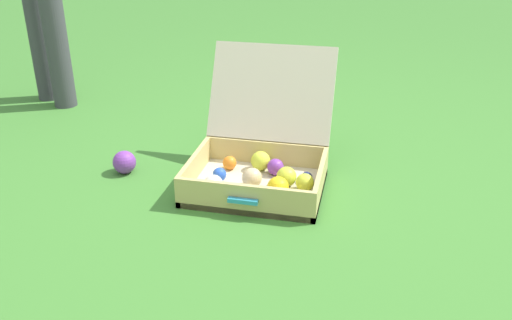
# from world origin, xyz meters

# --- Properties ---
(ground_plane) EXTENTS (16.00, 16.00, 0.00)m
(ground_plane) POSITION_xyz_m (0.00, 0.00, 0.00)
(ground_plane) COLOR #3D7A2D
(open_suitcase) EXTENTS (0.52, 0.63, 0.49)m
(open_suitcase) POSITION_xyz_m (-0.09, 0.14, 0.11)
(open_suitcase) COLOR beige
(open_suitcase) RESTS_ON ground
(stray_ball_on_grass) EXTENTS (0.10, 0.10, 0.10)m
(stray_ball_on_grass) POSITION_xyz_m (-0.66, 0.10, 0.05)
(stray_ball_on_grass) COLOR purple
(stray_ball_on_grass) RESTS_ON ground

